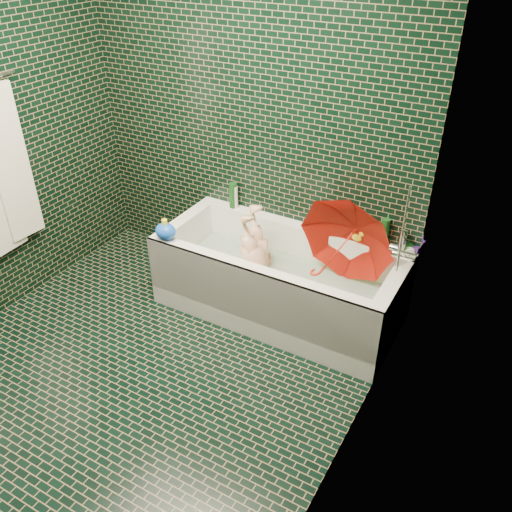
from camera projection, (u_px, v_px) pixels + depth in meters
The scene contains 18 objects.
floor at pixel (140, 375), 3.41m from camera, with size 2.80×2.80×0.00m, color black.
wall_back at pixel (250, 118), 3.76m from camera, with size 2.80×2.80×0.00m, color black.
wall_right at pixel (354, 267), 2.20m from camera, with size 2.80×2.80×0.00m, color black.
bathtub at pixel (278, 287), 3.85m from camera, with size 1.70×0.75×0.55m.
bath_mat at pixel (279, 292), 3.89m from camera, with size 1.35×0.47×0.01m, color green.
water at pixel (279, 276), 3.81m from camera, with size 1.48×0.53×0.00m, color silver.
faucet at pixel (402, 249), 3.21m from camera, with size 0.18×0.19×0.55m.
child at pixel (259, 270), 3.85m from camera, with size 0.33×0.22×0.91m, color #EAB492.
umbrella at pixel (339, 250), 3.51m from camera, with size 0.64×0.64×0.56m, color red.
soap_bottle_a at pixel (409, 255), 3.57m from camera, with size 0.10×0.10×0.25m, color white.
soap_bottle_b at pixel (410, 253), 3.60m from camera, with size 0.09×0.09×0.20m, color #371B68.
soap_bottle_c at pixel (402, 253), 3.59m from camera, with size 0.13×0.13×0.17m, color #134216.
bottle_right_tall at pixel (385, 233), 3.62m from camera, with size 0.06×0.06×0.20m, color #134216.
bottle_right_pump at pixel (402, 241), 3.56m from camera, with size 0.05×0.05×0.16m, color silver.
bottle_left_tall at pixel (233, 195), 4.10m from camera, with size 0.06×0.06×0.20m, color #134216.
bottle_left_short at pixel (234, 197), 4.10m from camera, with size 0.05×0.05×0.18m, color white.
rubber_duck at pixel (359, 236), 3.70m from camera, with size 0.12×0.10×0.09m.
bath_toy at pixel (165, 231), 3.71m from camera, with size 0.18×0.16×0.15m.
Camera 1 is at (1.85, -1.78, 2.47)m, focal length 38.00 mm.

